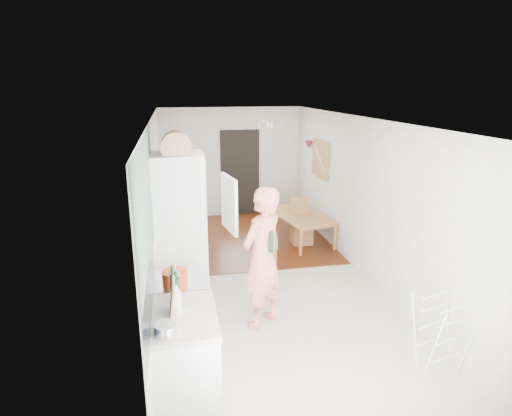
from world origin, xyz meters
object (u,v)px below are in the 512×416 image
object	(u,v)px
person	(262,246)
drying_rack	(441,335)
dining_chair	(302,222)
stool	(266,256)
dining_table	(301,230)

from	to	relation	value
person	drying_rack	size ratio (longest dim) A/B	2.58
person	dining_chair	bearing A→B (deg)	-156.35
person	dining_chair	size ratio (longest dim) A/B	2.42
stool	dining_table	bearing A→B (deg)	49.37
dining_table	stool	distance (m)	1.48
stool	drying_rack	bearing A→B (deg)	-67.30
stool	drying_rack	world-z (taller)	drying_rack
dining_chair	drying_rack	size ratio (longest dim) A/B	1.07
dining_table	drying_rack	distance (m)	4.13
drying_rack	dining_table	bearing A→B (deg)	78.18
person	stool	bearing A→B (deg)	-143.70
person	stool	xyz separation A→B (m)	(0.43, 1.72, -0.86)
dining_chair	dining_table	bearing A→B (deg)	75.87
dining_table	drying_rack	bearing A→B (deg)	172.92
person	dining_chair	world-z (taller)	person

